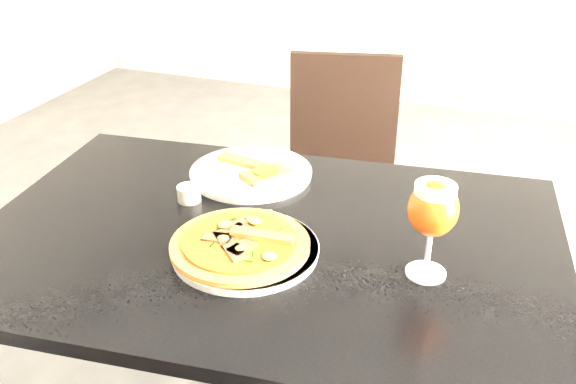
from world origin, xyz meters
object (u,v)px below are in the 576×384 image
at_px(beer_glass, 433,210).
at_px(chair_far, 341,172).
at_px(pizza, 241,243).
at_px(dining_table, 268,270).

bearing_deg(beer_glass, chair_far, 114.31).
distance_m(pizza, beer_glass, 0.37).
height_order(chair_far, beer_glass, beer_glass).
xyz_separation_m(dining_table, beer_glass, (0.33, -0.03, 0.23)).
xyz_separation_m(chair_far, pizza, (0.06, -0.97, 0.30)).
bearing_deg(chair_far, beer_glass, -79.06).
distance_m(dining_table, beer_glass, 0.40).
height_order(dining_table, beer_glass, beer_glass).
height_order(dining_table, pizza, pizza).
bearing_deg(dining_table, pizza, -108.76).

